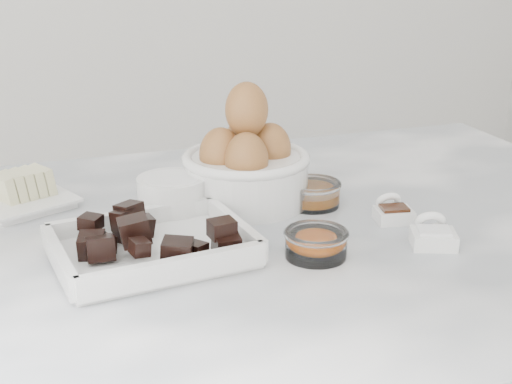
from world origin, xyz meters
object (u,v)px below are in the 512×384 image
honey_bowl (312,193)px  vanilla_spoon (392,211)px  salt_spoon (433,234)px  chocolate_dish (151,240)px  egg_bowl (246,165)px  butter_plate (21,194)px  sugar_ramekin (172,195)px  zest_bowl (316,242)px

honey_bowl → vanilla_spoon: size_ratio=1.26×
honey_bowl → salt_spoon: 0.20m
chocolate_dish → salt_spoon: chocolate_dish is taller
chocolate_dish → egg_bowl: (0.17, 0.15, 0.03)m
egg_bowl → salt_spoon: size_ratio=2.35×
egg_bowl → honey_bowl: egg_bowl is taller
butter_plate → egg_bowl: size_ratio=0.89×
chocolate_dish → honey_bowl: 0.27m
egg_bowl → honey_bowl: 0.10m
sugar_ramekin → vanilla_spoon: 0.30m
zest_bowl → honey_bowl: bearing=68.2°
sugar_ramekin → salt_spoon: (0.29, -0.20, -0.02)m
chocolate_dish → butter_plate: chocolate_dish is taller
egg_bowl → vanilla_spoon: 0.22m
salt_spoon → egg_bowl: bearing=128.4°
vanilla_spoon → salt_spoon: salt_spoon is taller
zest_bowl → salt_spoon: size_ratio=1.01×
egg_bowl → salt_spoon: 0.28m
sugar_ramekin → salt_spoon: 0.35m
butter_plate → egg_bowl: (0.31, -0.09, 0.04)m
chocolate_dish → butter_plate: 0.27m
butter_plate → sugar_ramekin: bearing=-28.5°
chocolate_dish → sugar_ramekin: chocolate_dish is taller
honey_bowl → salt_spoon: salt_spoon is taller
egg_bowl → zest_bowl: bearing=-84.2°
vanilla_spoon → sugar_ramekin: bearing=158.5°
vanilla_spoon → salt_spoon: 0.09m
butter_plate → vanilla_spoon: size_ratio=2.48×
sugar_ramekin → honey_bowl: (0.20, -0.02, -0.01)m
sugar_ramekin → vanilla_spoon: bearing=-21.5°
butter_plate → vanilla_spoon: butter_plate is taller
zest_bowl → sugar_ramekin: bearing=125.9°
butter_plate → vanilla_spoon: 0.52m
egg_bowl → honey_bowl: size_ratio=2.22×
honey_bowl → vanilla_spoon: 0.12m
egg_bowl → vanilla_spoon: egg_bowl is taller
egg_bowl → butter_plate: bearing=164.4°
butter_plate → salt_spoon: size_ratio=2.08×
chocolate_dish → zest_bowl: (0.19, -0.06, -0.01)m
butter_plate → zest_bowl: size_ratio=2.07×
butter_plate → zest_bowl: 0.44m
zest_bowl → vanilla_spoon: 0.16m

